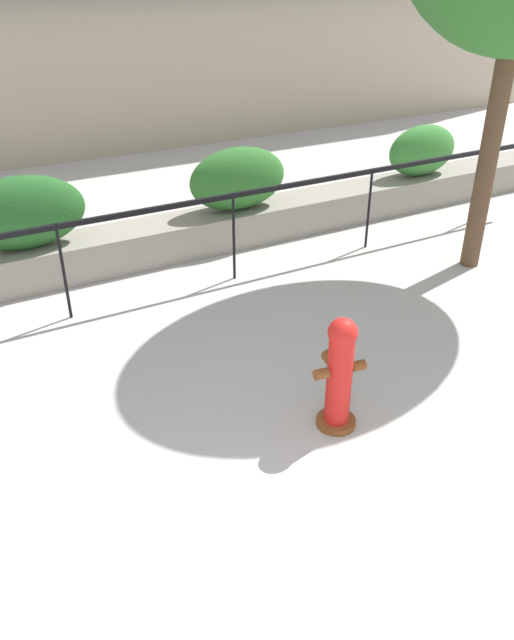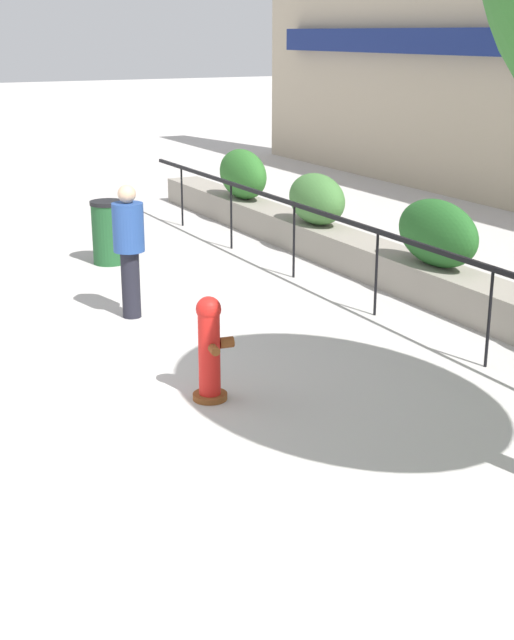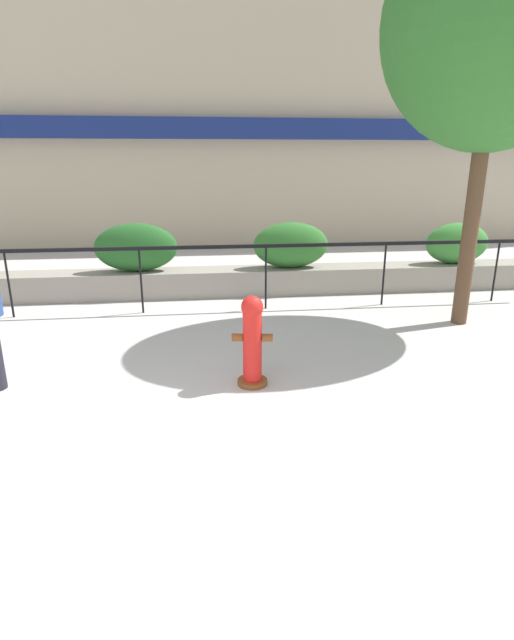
% 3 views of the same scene
% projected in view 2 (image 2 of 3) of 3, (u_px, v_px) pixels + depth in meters
% --- Properties ---
extents(planter_wall_low, '(18.00, 0.70, 0.50)m').
position_uv_depth(planter_wall_low, '(442.00, 286.00, 12.11)').
color(planter_wall_low, gray).
rests_on(planter_wall_low, ground).
extents(fence_railing_segment, '(15.00, 0.05, 1.15)m').
position_uv_depth(fence_railing_segment, '(378.00, 239.00, 11.39)').
color(fence_railing_segment, black).
rests_on(fence_railing_segment, ground).
extents(hedge_bush_0, '(1.53, 0.64, 0.94)m').
position_uv_depth(hedge_bush_0, '(243.00, 174.00, 16.98)').
color(hedge_bush_0, '#2D6B28').
rests_on(hedge_bush_0, planter_wall_low).
extents(hedge_bush_1, '(1.36, 0.70, 0.84)m').
position_uv_depth(hedge_bush_1, '(317.00, 199.00, 14.70)').
color(hedge_bush_1, '#427538').
rests_on(hedge_bush_1, planter_wall_low).
extents(hedge_bush_2, '(1.54, 0.59, 0.91)m').
position_uv_depth(hedge_bush_2, '(437.00, 233.00, 12.04)').
color(hedge_bush_2, '#235B23').
rests_on(hedge_bush_2, planter_wall_low).
extents(fire_hydrant, '(0.48, 0.45, 1.08)m').
position_uv_depth(fire_hydrant, '(210.00, 348.00, 8.85)').
color(fire_hydrant, brown).
rests_on(fire_hydrant, ground).
extents(pedestrian, '(0.40, 0.40, 1.73)m').
position_uv_depth(pedestrian, '(129.00, 243.00, 11.33)').
color(pedestrian, black).
rests_on(pedestrian, ground).
extents(trash_bin, '(0.55, 0.55, 1.01)m').
position_uv_depth(trash_bin, '(108.00, 232.00, 14.18)').
color(trash_bin, '#1E5128').
rests_on(trash_bin, ground).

